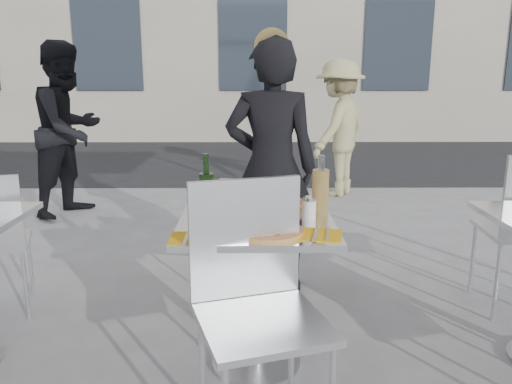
{
  "coord_description": "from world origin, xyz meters",
  "views": [
    {
      "loc": [
        -0.02,
        -2.23,
        1.41
      ],
      "look_at": [
        0.0,
        0.15,
        0.85
      ],
      "focal_mm": 35.0,
      "sensor_mm": 36.0,
      "label": 1
    }
  ],
  "objects_px": {
    "sugar_shaker": "(309,208)",
    "pedestrian_a": "(69,130)",
    "main_table": "(256,263)",
    "pedestrian_b": "(339,128)",
    "chair_near": "(254,288)",
    "wineglass_white_a": "(237,193)",
    "wine_bottle": "(207,191)",
    "chair_far": "(255,231)",
    "salad_plate": "(253,208)",
    "wineglass_red_a": "(276,198)",
    "pizza_far": "(276,205)",
    "woman_diner": "(271,168)",
    "wineglass_red_b": "(287,191)",
    "wineglass_white_b": "(263,191)",
    "napkin_left": "(191,238)",
    "napkin_right": "(320,234)",
    "pizza_near": "(268,231)",
    "carafe": "(320,191)"
  },
  "relations": [
    {
      "from": "sugar_shaker",
      "to": "pedestrian_a",
      "type": "bearing_deg",
      "value": 127.09
    },
    {
      "from": "sugar_shaker",
      "to": "main_table",
      "type": "bearing_deg",
      "value": -175.68
    },
    {
      "from": "sugar_shaker",
      "to": "pedestrian_b",
      "type": "bearing_deg",
      "value": 78.24
    },
    {
      "from": "chair_near",
      "to": "wineglass_white_a",
      "type": "height_order",
      "value": "chair_near"
    },
    {
      "from": "wine_bottle",
      "to": "chair_far",
      "type": "bearing_deg",
      "value": 65.22
    },
    {
      "from": "chair_far",
      "to": "chair_near",
      "type": "bearing_deg",
      "value": 100.38
    },
    {
      "from": "salad_plate",
      "to": "wineglass_red_a",
      "type": "distance_m",
      "value": 0.17
    },
    {
      "from": "pizza_far",
      "to": "wine_bottle",
      "type": "bearing_deg",
      "value": -164.27
    },
    {
      "from": "woman_diner",
      "to": "wine_bottle",
      "type": "bearing_deg",
      "value": 72.28
    },
    {
      "from": "chair_near",
      "to": "wine_bottle",
      "type": "relative_size",
      "value": 3.43
    },
    {
      "from": "woman_diner",
      "to": "pedestrian_b",
      "type": "relative_size",
      "value": 1.03
    },
    {
      "from": "wineglass_red_b",
      "to": "sugar_shaker",
      "type": "bearing_deg",
      "value": -48.08
    },
    {
      "from": "wineglass_white_b",
      "to": "wineglass_red_b",
      "type": "xyz_separation_m",
      "value": [
        0.12,
        -0.0,
        0.0
      ]
    },
    {
      "from": "wine_bottle",
      "to": "napkin_left",
      "type": "bearing_deg",
      "value": -94.54
    },
    {
      "from": "chair_far",
      "to": "wine_bottle",
      "type": "xyz_separation_m",
      "value": [
        -0.24,
        -0.52,
        0.37
      ]
    },
    {
      "from": "chair_near",
      "to": "wineglass_red_a",
      "type": "bearing_deg",
      "value": 59.11
    },
    {
      "from": "chair_near",
      "to": "napkin_right",
      "type": "bearing_deg",
      "value": 18.57
    },
    {
      "from": "chair_near",
      "to": "pizza_near",
      "type": "height_order",
      "value": "chair_near"
    },
    {
      "from": "woman_diner",
      "to": "pizza_near",
      "type": "height_order",
      "value": "woman_diner"
    },
    {
      "from": "wine_bottle",
      "to": "napkin_right",
      "type": "distance_m",
      "value": 0.62
    },
    {
      "from": "pedestrian_a",
      "to": "wine_bottle",
      "type": "distance_m",
      "value": 3.16
    },
    {
      "from": "woman_diner",
      "to": "napkin_left",
      "type": "bearing_deg",
      "value": 77.67
    },
    {
      "from": "wineglass_red_b",
      "to": "napkin_right",
      "type": "bearing_deg",
      "value": -71.35
    },
    {
      "from": "main_table",
      "to": "wineglass_red_b",
      "type": "xyz_separation_m",
      "value": [
        0.15,
        0.13,
        0.32
      ]
    },
    {
      "from": "carafe",
      "to": "wineglass_white_a",
      "type": "distance_m",
      "value": 0.4
    },
    {
      "from": "pizza_near",
      "to": "wine_bottle",
      "type": "bearing_deg",
      "value": 132.72
    },
    {
      "from": "napkin_right",
      "to": "salad_plate",
      "type": "bearing_deg",
      "value": 144.28
    },
    {
      "from": "napkin_left",
      "to": "napkin_right",
      "type": "xyz_separation_m",
      "value": [
        0.54,
        0.04,
        0.0
      ]
    },
    {
      "from": "woman_diner",
      "to": "wineglass_white_a",
      "type": "distance_m",
      "value": 0.88
    },
    {
      "from": "chair_near",
      "to": "napkin_left",
      "type": "height_order",
      "value": "chair_near"
    },
    {
      "from": "main_table",
      "to": "pizza_near",
      "type": "height_order",
      "value": "pizza_near"
    },
    {
      "from": "wine_bottle",
      "to": "woman_diner",
      "type": "bearing_deg",
      "value": 67.55
    },
    {
      "from": "wine_bottle",
      "to": "main_table",
      "type": "bearing_deg",
      "value": -26.34
    },
    {
      "from": "chair_far",
      "to": "wineglass_red_a",
      "type": "distance_m",
      "value": 0.75
    },
    {
      "from": "main_table",
      "to": "napkin_left",
      "type": "relative_size",
      "value": 3.75
    },
    {
      "from": "wineglass_red_a",
      "to": "wineglass_white_a",
      "type": "bearing_deg",
      "value": 148.66
    },
    {
      "from": "salad_plate",
      "to": "wineglass_white_b",
      "type": "bearing_deg",
      "value": 42.14
    },
    {
      "from": "pizza_far",
      "to": "wineglass_white_b",
      "type": "height_order",
      "value": "wineglass_white_b"
    },
    {
      "from": "chair_far",
      "to": "wine_bottle",
      "type": "height_order",
      "value": "wine_bottle"
    },
    {
      "from": "pizza_near",
      "to": "sugar_shaker",
      "type": "bearing_deg",
      "value": 47.2
    },
    {
      "from": "wineglass_red_a",
      "to": "napkin_right",
      "type": "height_order",
      "value": "wineglass_red_a"
    },
    {
      "from": "carafe",
      "to": "wineglass_white_a",
      "type": "bearing_deg",
      "value": -178.48
    },
    {
      "from": "chair_far",
      "to": "pedestrian_b",
      "type": "height_order",
      "value": "pedestrian_b"
    },
    {
      "from": "pedestrian_a",
      "to": "pizza_far",
      "type": "distance_m",
      "value": 3.27
    },
    {
      "from": "pizza_near",
      "to": "sugar_shaker",
      "type": "xyz_separation_m",
      "value": [
        0.2,
        0.21,
        0.04
      ]
    },
    {
      "from": "woman_diner",
      "to": "wineglass_red_a",
      "type": "relative_size",
      "value": 10.43
    },
    {
      "from": "chair_near",
      "to": "pedestrian_b",
      "type": "xyz_separation_m",
      "value": [
        1.02,
        4.08,
        0.2
      ]
    },
    {
      "from": "chair_near",
      "to": "wineglass_white_b",
      "type": "relative_size",
      "value": 6.43
    },
    {
      "from": "pedestrian_a",
      "to": "sugar_shaker",
      "type": "height_order",
      "value": "pedestrian_a"
    },
    {
      "from": "chair_far",
      "to": "salad_plate",
      "type": "xyz_separation_m",
      "value": [
        -0.02,
        -0.55,
        0.29
      ]
    }
  ]
}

